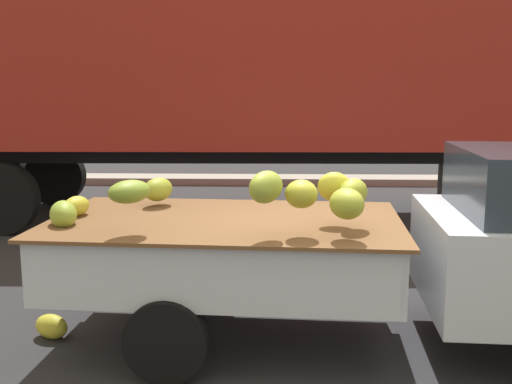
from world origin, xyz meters
TOP-DOWN VIEW (x-y plane):
  - ground at (0.00, 0.00)m, footprint 220.00×220.00m
  - curb_strip at (0.00, 9.08)m, footprint 80.00×0.80m
  - pickup_truck at (1.05, 0.11)m, footprint 5.35×2.11m
  - semi_trailer at (-1.17, 5.31)m, footprint 12.04×2.77m
  - fallen_banana_bunch_near_tailgate at (-2.58, 0.23)m, footprint 0.39×0.34m

SIDE VIEW (x-z plane):
  - ground at x=0.00m, z-range 0.00..0.00m
  - curb_strip at x=0.00m, z-range 0.00..0.16m
  - fallen_banana_bunch_near_tailgate at x=-2.58m, z-range 0.00..0.21m
  - pickup_truck at x=1.05m, z-range 0.03..1.73m
  - semi_trailer at x=-1.17m, z-range 0.57..4.52m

